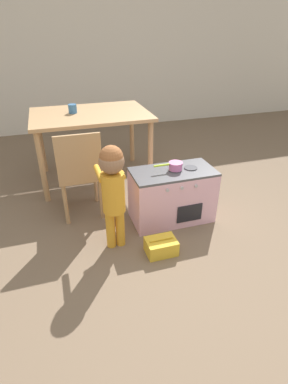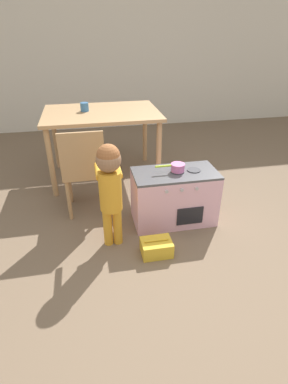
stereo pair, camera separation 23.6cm
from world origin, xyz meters
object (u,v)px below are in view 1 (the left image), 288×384
at_px(dining_chair_near, 80,173).
at_px(cup_on_table, 73,109).
at_px(toy_pot, 175,165).
at_px(dining_table, 91,122).
at_px(child_figure, 113,183).
at_px(toy_basket, 161,246).
at_px(play_kitchen, 172,195).

height_order(dining_chair_near, cup_on_table, cup_on_table).
xyz_separation_m(toy_pot, dining_table, (-0.54, 1.04, 0.14)).
xyz_separation_m(dining_chair_near, cup_on_table, (0.06, 0.80, 0.37)).
bearing_deg(toy_pot, cup_on_table, 123.32).
height_order(child_figure, toy_basket, child_figure).
height_order(play_kitchen, child_figure, child_figure).
bearing_deg(toy_pot, toy_basket, -122.30).
bearing_deg(play_kitchen, dining_table, 116.98).
height_order(dining_table, dining_chair_near, dining_chair_near).
distance_m(toy_pot, child_figure, 0.63).
distance_m(play_kitchen, cup_on_table, 1.41).
distance_m(toy_pot, cup_on_table, 1.33).
relative_size(dining_chair_near, cup_on_table, 9.17).
distance_m(toy_basket, dining_chair_near, 0.96).
relative_size(play_kitchen, toy_basket, 3.05).
bearing_deg(dining_chair_near, toy_pot, -20.44).
bearing_deg(child_figure, play_kitchen, 21.27).
bearing_deg(toy_basket, play_kitchen, 58.88).
bearing_deg(play_kitchen, toy_basket, -121.12).
relative_size(dining_table, cup_on_table, 13.63).
distance_m(play_kitchen, dining_chair_near, 0.84).
relative_size(child_figure, dining_table, 0.70).
relative_size(child_figure, toy_basket, 3.62).
distance_m(child_figure, cup_on_table, 1.34).
xyz_separation_m(toy_pot, cup_on_table, (-0.71, 1.09, 0.28)).
xyz_separation_m(play_kitchen, toy_basket, (-0.26, -0.43, -0.18)).
bearing_deg(dining_table, child_figure, -91.94).
bearing_deg(toy_pot, child_figure, -159.11).
xyz_separation_m(child_figure, dining_chair_near, (-0.19, 0.51, -0.12)).
xyz_separation_m(child_figure, dining_table, (0.04, 1.27, 0.10)).
distance_m(dining_table, cup_on_table, 0.22).
distance_m(toy_basket, dining_table, 1.62).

